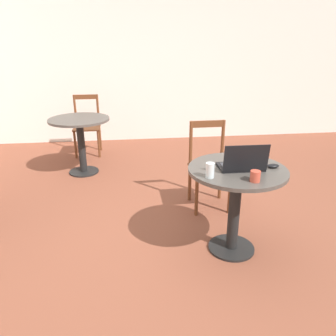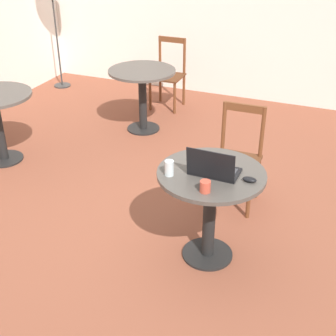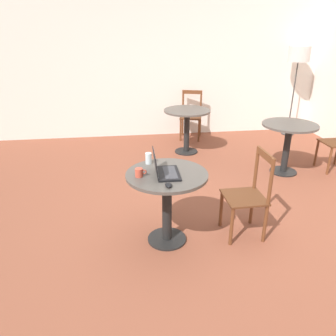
{
  "view_description": "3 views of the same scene",
  "coord_description": "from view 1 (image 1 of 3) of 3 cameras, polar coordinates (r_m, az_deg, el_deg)",
  "views": [
    {
      "loc": [
        -2.65,
        0.4,
        1.7
      ],
      "look_at": [
        -0.13,
        0.08,
        0.71
      ],
      "focal_mm": 35.0,
      "sensor_mm": 36.0,
      "label": 1
    },
    {
      "loc": [
        -3.12,
        -1.25,
        2.41
      ],
      "look_at": [
        -0.16,
        -0.04,
        0.62
      ],
      "focal_mm": 50.0,
      "sensor_mm": 36.0,
      "label": 2
    },
    {
      "loc": [
        -0.7,
        -3.25,
        2.02
      ],
      "look_at": [
        -0.27,
        -0.12,
        0.66
      ],
      "focal_mm": 35.0,
      "sensor_mm": 36.0,
      "label": 3
    }
  ],
  "objects": [
    {
      "name": "ground_plane",
      "position": [
        3.17,
        1.25,
        -11.06
      ],
      "size": [
        16.0,
        16.0,
        0.0
      ],
      "primitive_type": "plane",
      "color": "brown"
    },
    {
      "name": "wall_side",
      "position": [
        5.9,
        -3.44,
        17.9
      ],
      "size": [
        0.06,
        9.4,
        2.7
      ],
      "color": "white",
      "rests_on": "ground_plane"
    },
    {
      "name": "cafe_table_near",
      "position": [
        2.72,
        11.75,
        -3.62
      ],
      "size": [
        0.79,
        0.79,
        0.75
      ],
      "color": "black",
      "rests_on": "ground_plane"
    },
    {
      "name": "cafe_table_mid",
      "position": [
        4.49,
        -15.05,
        6.09
      ],
      "size": [
        0.79,
        0.79,
        0.75
      ],
      "color": "black",
      "rests_on": "ground_plane"
    },
    {
      "name": "chair_near_right",
      "position": [
        3.51,
        7.13,
        0.23
      ],
      "size": [
        0.41,
        0.41,
        0.91
      ],
      "color": "brown",
      "rests_on": "ground_plane"
    },
    {
      "name": "chair_mid_right",
      "position": [
        5.33,
        -13.9,
        7.1
      ],
      "size": [
        0.4,
        0.4,
        0.91
      ],
      "color": "brown",
      "rests_on": "ground_plane"
    },
    {
      "name": "laptop",
      "position": [
        2.61,
        12.78,
        0.7
      ],
      "size": [
        0.24,
        0.35,
        0.23
      ],
      "color": "black",
      "rests_on": "cafe_table_near"
    },
    {
      "name": "mouse",
      "position": [
        2.73,
        17.81,
        0.35
      ],
      "size": [
        0.06,
        0.1,
        0.03
      ],
      "color": "black",
      "rests_on": "cafe_table_near"
    },
    {
      "name": "mug",
      "position": [
        2.42,
        14.93,
        -1.36
      ],
      "size": [
        0.11,
        0.07,
        0.08
      ],
      "color": "#C64C38",
      "rests_on": "cafe_table_near"
    },
    {
      "name": "drinking_glass",
      "position": [
        2.42,
        7.32,
        -0.39
      ],
      "size": [
        0.06,
        0.06,
        0.11
      ],
      "color": "silver",
      "rests_on": "cafe_table_near"
    }
  ]
}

